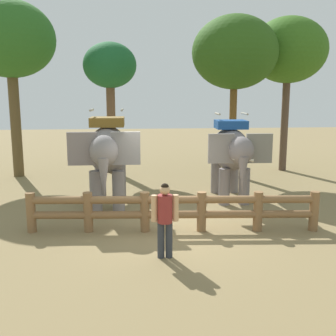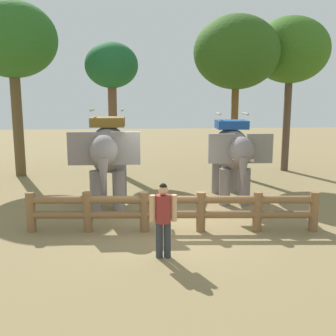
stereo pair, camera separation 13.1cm
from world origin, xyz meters
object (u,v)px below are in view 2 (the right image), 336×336
at_px(log_fence, 173,209).
at_px(tree_deep_back, 236,53).
at_px(tree_back_center, 290,51).
at_px(tree_far_right, 112,69).
at_px(elephant_center, 232,152).
at_px(tourist_woman_in_black, 163,215).
at_px(elephant_near_left, 108,152).
at_px(tree_far_left, 12,41).

height_order(log_fence, tree_deep_back, tree_deep_back).
xyz_separation_m(tree_back_center, tree_far_right, (-7.86, 0.16, -0.78)).
xyz_separation_m(tree_back_center, tree_deep_back, (-2.65, -0.95, -0.19)).
distance_m(elephant_center, tourist_woman_in_black, 5.39).
distance_m(tree_back_center, tree_deep_back, 2.82).
bearing_deg(elephant_near_left, tree_back_center, 34.42).
distance_m(elephant_near_left, tourist_woman_in_black, 4.65).
relative_size(log_fence, tree_back_center, 1.11).
xyz_separation_m(tourist_woman_in_black, tree_deep_back, (3.63, 8.70, 4.20)).
bearing_deg(tree_far_left, elephant_near_left, -50.64).
xyz_separation_m(tree_far_left, tree_far_right, (4.00, 0.43, -1.07)).
bearing_deg(tree_deep_back, log_fence, -115.09).
xyz_separation_m(elephant_center, tree_back_center, (3.68, 4.97, 3.72)).
bearing_deg(elephant_center, elephant_near_left, -175.38).
bearing_deg(elephant_near_left, log_fence, -55.69).
bearing_deg(tree_back_center, elephant_center, -126.52).
height_order(elephant_center, tree_far_right, tree_far_right).
height_order(elephant_center, tree_deep_back, tree_deep_back).
relative_size(elephant_center, tree_back_center, 0.50).
bearing_deg(tourist_woman_in_black, tree_far_right, 99.10).
distance_m(tree_far_left, tree_far_right, 4.17).
bearing_deg(tourist_woman_in_black, log_fence, 78.10).
height_order(elephant_near_left, tree_deep_back, tree_deep_back).
bearing_deg(tourist_woman_in_black, elephant_center, 60.89).
height_order(elephant_near_left, tree_far_right, tree_far_right).
distance_m(elephant_near_left, tree_back_center, 10.06).
relative_size(elephant_near_left, elephant_center, 1.05).
bearing_deg(log_fence, tree_deep_back, 64.91).
bearing_deg(tree_back_center, tree_far_right, 178.83).
height_order(tree_back_center, tree_deep_back, tree_back_center).
relative_size(log_fence, elephant_near_left, 2.13).
relative_size(elephant_center, tree_deep_back, 0.50).
bearing_deg(log_fence, elephant_near_left, 124.31).
distance_m(log_fence, elephant_center, 3.87).
bearing_deg(tree_far_right, log_fence, -76.61).
height_order(elephant_center, tree_back_center, tree_back_center).
relative_size(tree_back_center, tree_far_right, 1.20).
xyz_separation_m(log_fence, tree_far_right, (-1.93, 8.11, 3.98)).
bearing_deg(elephant_near_left, tree_far_right, 91.28).
relative_size(tree_back_center, tree_deep_back, 1.02).
bearing_deg(tourist_woman_in_black, tree_far_left, 120.73).
height_order(log_fence, elephant_center, elephant_center).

